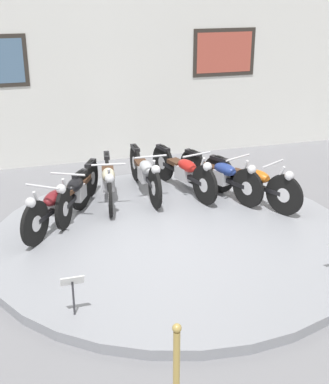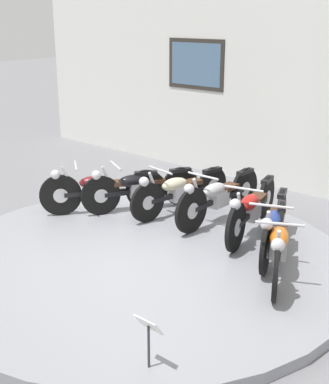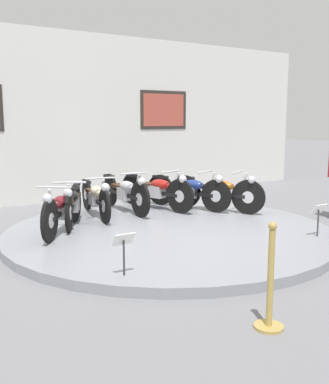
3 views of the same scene
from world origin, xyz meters
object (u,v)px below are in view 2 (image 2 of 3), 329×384
(motorcycle_blue, at_px, (274,225))
(motorcycle_orange, at_px, (279,243))
(motorcycle_silver, at_px, (218,196))
(motorcycle_red, at_px, (251,208))
(motorcycle_black, at_px, (139,187))
(motorcycle_cream, at_px, (179,190))
(motorcycle_maroon, at_px, (101,189))
(info_placard_front_centre, at_px, (149,331))

(motorcycle_blue, height_order, motorcycle_orange, motorcycle_orange)
(motorcycle_silver, relative_size, motorcycle_red, 1.03)
(motorcycle_black, relative_size, motorcycle_cream, 0.92)
(motorcycle_maroon, relative_size, motorcycle_silver, 0.81)
(motorcycle_maroon, bearing_deg, motorcycle_orange, -0.04)
(motorcycle_silver, bearing_deg, motorcycle_maroon, -149.77)
(motorcycle_blue, relative_size, motorcycle_orange, 1.03)
(motorcycle_blue, height_order, info_placard_front_centre, motorcycle_blue)
(motorcycle_silver, distance_m, info_placard_front_centre, 3.71)
(motorcycle_cream, bearing_deg, motorcycle_maroon, -138.82)
(motorcycle_cream, height_order, motorcycle_silver, motorcycle_silver)
(motorcycle_orange, distance_m, info_placard_front_centre, 2.38)
(motorcycle_orange, bearing_deg, motorcycle_silver, 149.62)
(motorcycle_orange, bearing_deg, motorcycle_blue, 126.29)
(motorcycle_maroon, distance_m, info_placard_front_centre, 4.05)
(motorcycle_cream, distance_m, motorcycle_orange, 2.40)
(motorcycle_blue, distance_m, motorcycle_orange, 0.60)
(motorcycle_black, distance_m, motorcycle_blue, 2.46)
(motorcycle_blue, bearing_deg, info_placard_front_centre, -80.98)
(motorcycle_maroon, bearing_deg, motorcycle_red, 19.75)
(motorcycle_black, distance_m, motorcycle_silver, 1.31)
(motorcycle_silver, relative_size, motorcycle_orange, 1.12)
(motorcycle_orange, xyz_separation_m, info_placard_front_centre, (0.10, -2.37, -0.03))
(motorcycle_maroon, relative_size, motorcycle_red, 0.84)
(motorcycle_cream, bearing_deg, motorcycle_red, 0.18)
(motorcycle_maroon, xyz_separation_m, info_placard_front_centre, (3.28, -2.38, -0.02))
(motorcycle_red, bearing_deg, motorcycle_silver, 170.26)
(info_placard_front_centre, bearing_deg, motorcycle_maroon, 144.06)
(motorcycle_silver, xyz_separation_m, info_placard_front_centre, (1.68, -3.30, -0.03))
(motorcycle_cream, xyz_separation_m, info_placard_front_centre, (2.35, -3.18, -0.01))
(motorcycle_silver, bearing_deg, motorcycle_cream, -169.86)
(motorcycle_silver, height_order, motorcycle_orange, motorcycle_silver)
(motorcycle_cream, height_order, motorcycle_blue, motorcycle_blue)
(motorcycle_maroon, height_order, motorcycle_red, motorcycle_red)
(motorcycle_cream, relative_size, motorcycle_red, 0.99)
(motorcycle_cream, height_order, motorcycle_orange, motorcycle_orange)
(motorcycle_silver, bearing_deg, motorcycle_black, -160.20)
(motorcycle_maroon, relative_size, motorcycle_blue, 0.88)
(motorcycle_silver, xyz_separation_m, motorcycle_red, (0.67, -0.12, -0.00))
(motorcycle_black, relative_size, motorcycle_orange, 0.99)
(motorcycle_blue, bearing_deg, motorcycle_red, 149.50)
(motorcycle_silver, distance_m, motorcycle_red, 0.68)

